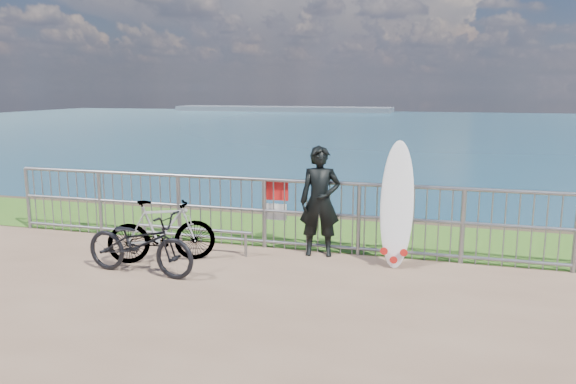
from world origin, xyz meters
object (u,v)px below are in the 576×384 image
(surfer, at_px, (320,201))
(bicycle_near, at_px, (140,243))
(surfboard, at_px, (397,209))
(bicycle_far, at_px, (162,231))

(surfer, relative_size, bicycle_near, 1.00)
(surfboard, distance_m, bicycle_near, 3.60)
(surfer, xyz_separation_m, surfboard, (1.16, -0.19, -0.01))
(surfer, bearing_deg, surfboard, -19.85)
(bicycle_near, bearing_deg, surfer, -49.33)
(surfer, height_order, bicycle_near, surfer)
(surfboard, height_order, bicycle_near, surfboard)
(surfboard, distance_m, bicycle_far, 3.41)
(surfer, relative_size, surfboard, 0.93)
(surfer, height_order, surfboard, surfboard)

